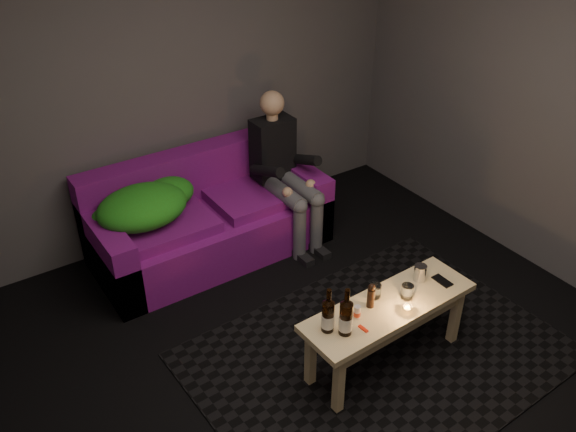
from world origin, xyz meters
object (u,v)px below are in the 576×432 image
Objects in this scene: beer_bottle_a at (328,315)px; steel_cup at (420,273)px; sofa at (208,220)px; coffee_table at (388,315)px; beer_bottle_b at (346,317)px; person at (283,168)px.

beer_bottle_a is 2.70× the size of steel_cup.
sofa is 1.56× the size of coffee_table.
beer_bottle_b is at bearing -170.43° from steel_cup.
sofa is 1.79m from beer_bottle_b.
person is at bearing 91.36° from steel_cup.
sofa is 0.72m from person.
sofa is 1.72m from beer_bottle_a.
sofa reaches higher than beer_bottle_b.
sofa reaches higher than steel_cup.
steel_cup reaches higher than coffee_table.
beer_bottle_a is at bearing -176.79° from steel_cup.
steel_cup is at bearing 3.21° from beer_bottle_a.
steel_cup is (0.04, -1.50, -0.10)m from person.
coffee_table is 0.35m from steel_cup.
coffee_table is (0.34, -1.72, 0.10)m from sofa.
beer_bottle_b is (-0.66, -1.62, -0.04)m from person.
sofa is at bearing 101.14° from coffee_table.
beer_bottle_a is 0.94× the size of beer_bottle_b.
sofa reaches higher than coffee_table.
beer_bottle_a is at bearing -93.58° from sofa.
person is at bearing 64.85° from beer_bottle_a.
person is at bearing 79.91° from coffee_table.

